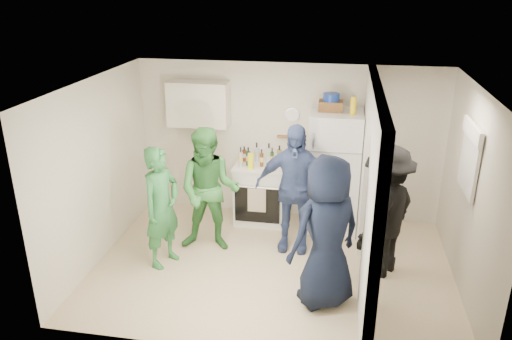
# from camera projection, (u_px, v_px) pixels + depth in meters

# --- Properties ---
(floor) EXTENTS (4.80, 4.80, 0.00)m
(floor) POSITION_uv_depth(u_px,v_px,m) (272.00, 267.00, 6.81)
(floor) COLOR beige
(floor) RESTS_ON ground
(wall_back) EXTENTS (4.80, 0.00, 4.80)m
(wall_back) POSITION_uv_depth(u_px,v_px,m) (288.00, 142.00, 7.92)
(wall_back) COLOR silver
(wall_back) RESTS_ON floor
(wall_front) EXTENTS (4.80, 0.00, 4.80)m
(wall_front) POSITION_uv_depth(u_px,v_px,m) (248.00, 250.00, 4.80)
(wall_front) COLOR silver
(wall_front) RESTS_ON floor
(wall_left) EXTENTS (0.00, 3.40, 3.40)m
(wall_left) POSITION_uv_depth(u_px,v_px,m) (98.00, 171.00, 6.75)
(wall_left) COLOR silver
(wall_left) RESTS_ON floor
(wall_right) EXTENTS (0.00, 3.40, 3.40)m
(wall_right) POSITION_uv_depth(u_px,v_px,m) (471.00, 196.00, 5.97)
(wall_right) COLOR silver
(wall_right) RESTS_ON floor
(ceiling) EXTENTS (4.80, 4.80, 0.00)m
(ceiling) POSITION_uv_depth(u_px,v_px,m) (275.00, 85.00, 5.90)
(ceiling) COLOR white
(ceiling) RESTS_ON wall_back
(partition_pier_back) EXTENTS (0.12, 1.20, 2.50)m
(partition_pier_back) POSITION_uv_depth(u_px,v_px,m) (366.00, 159.00, 7.17)
(partition_pier_back) COLOR silver
(partition_pier_back) RESTS_ON floor
(partition_pier_front) EXTENTS (0.12, 1.20, 2.50)m
(partition_pier_front) POSITION_uv_depth(u_px,v_px,m) (373.00, 231.00, 5.15)
(partition_pier_front) COLOR silver
(partition_pier_front) RESTS_ON floor
(partition_header) EXTENTS (0.12, 1.00, 0.40)m
(partition_header) POSITION_uv_depth(u_px,v_px,m) (377.00, 106.00, 5.78)
(partition_header) COLOR silver
(partition_header) RESTS_ON partition_pier_back
(stove) EXTENTS (0.81, 0.67, 0.96)m
(stove) POSITION_uv_depth(u_px,v_px,m) (261.00, 193.00, 7.96)
(stove) COLOR white
(stove) RESTS_ON floor
(upper_cabinet) EXTENTS (0.95, 0.34, 0.70)m
(upper_cabinet) POSITION_uv_depth(u_px,v_px,m) (199.00, 104.00, 7.76)
(upper_cabinet) COLOR silver
(upper_cabinet) RESTS_ON wall_back
(fridge) EXTENTS (0.77, 0.75, 1.86)m
(fridge) POSITION_uv_depth(u_px,v_px,m) (334.00, 172.00, 7.58)
(fridge) COLOR white
(fridge) RESTS_ON floor
(wicker_basket) EXTENTS (0.35, 0.25, 0.15)m
(wicker_basket) POSITION_uv_depth(u_px,v_px,m) (331.00, 106.00, 7.28)
(wicker_basket) COLOR brown
(wicker_basket) RESTS_ON fridge
(blue_bowl) EXTENTS (0.24, 0.24, 0.11)m
(blue_bowl) POSITION_uv_depth(u_px,v_px,m) (331.00, 97.00, 7.23)
(blue_bowl) COLOR navy
(blue_bowl) RESTS_ON wicker_basket
(yellow_cup_stack_top) EXTENTS (0.09, 0.09, 0.25)m
(yellow_cup_stack_top) POSITION_uv_depth(u_px,v_px,m) (353.00, 106.00, 7.07)
(yellow_cup_stack_top) COLOR yellow
(yellow_cup_stack_top) RESTS_ON fridge
(wall_clock) EXTENTS (0.22, 0.02, 0.22)m
(wall_clock) POSITION_uv_depth(u_px,v_px,m) (292.00, 115.00, 7.73)
(wall_clock) COLOR white
(wall_clock) RESTS_ON wall_back
(spice_shelf) EXTENTS (0.35, 0.08, 0.03)m
(spice_shelf) POSITION_uv_depth(u_px,v_px,m) (288.00, 137.00, 7.84)
(spice_shelf) COLOR olive
(spice_shelf) RESTS_ON wall_back
(nook_window) EXTENTS (0.03, 0.70, 0.80)m
(nook_window) POSITION_uv_depth(u_px,v_px,m) (471.00, 159.00, 6.01)
(nook_window) COLOR black
(nook_window) RESTS_ON wall_right
(nook_window_frame) EXTENTS (0.04, 0.76, 0.86)m
(nook_window_frame) POSITION_uv_depth(u_px,v_px,m) (470.00, 159.00, 6.01)
(nook_window_frame) COLOR white
(nook_window_frame) RESTS_ON wall_right
(nook_valance) EXTENTS (0.04, 0.82, 0.18)m
(nook_valance) POSITION_uv_depth(u_px,v_px,m) (472.00, 131.00, 5.89)
(nook_valance) COLOR white
(nook_valance) RESTS_ON wall_right
(yellow_cup_stack_stove) EXTENTS (0.09, 0.09, 0.25)m
(yellow_cup_stack_stove) POSITION_uv_depth(u_px,v_px,m) (251.00, 161.00, 7.55)
(yellow_cup_stack_stove) COLOR #F8FF15
(yellow_cup_stack_stove) RESTS_ON stove
(red_cup) EXTENTS (0.09, 0.09, 0.12)m
(red_cup) POSITION_uv_depth(u_px,v_px,m) (273.00, 166.00, 7.54)
(red_cup) COLOR #B7310C
(red_cup) RESTS_ON stove
(person_green_left) EXTENTS (0.60, 0.72, 1.68)m
(person_green_left) POSITION_uv_depth(u_px,v_px,m) (162.00, 207.00, 6.62)
(person_green_left) COLOR #317C3C
(person_green_left) RESTS_ON floor
(person_green_center) EXTENTS (0.91, 0.73, 1.81)m
(person_green_center) POSITION_uv_depth(u_px,v_px,m) (209.00, 191.00, 6.98)
(person_green_center) COLOR #3C853A
(person_green_center) RESTS_ON floor
(person_denim) EXTENTS (1.11, 0.50, 1.87)m
(person_denim) POSITION_uv_depth(u_px,v_px,m) (294.00, 188.00, 6.98)
(person_denim) COLOR #3D5185
(person_denim) RESTS_ON floor
(person_navy) EXTENTS (1.09, 1.03, 1.88)m
(person_navy) POSITION_uv_depth(u_px,v_px,m) (326.00, 233.00, 5.76)
(person_navy) COLOR black
(person_navy) RESTS_ON floor
(person_nook) EXTENTS (1.17, 1.31, 1.77)m
(person_nook) POSITION_uv_depth(u_px,v_px,m) (386.00, 212.00, 6.40)
(person_nook) COLOR black
(person_nook) RESTS_ON floor
(bottle_a) EXTENTS (0.07, 0.07, 0.24)m
(bottle_a) POSITION_uv_depth(u_px,v_px,m) (244.00, 154.00, 7.89)
(bottle_a) COLOR #612813
(bottle_a) RESTS_ON stove
(bottle_b) EXTENTS (0.07, 0.07, 0.30)m
(bottle_b) POSITION_uv_depth(u_px,v_px,m) (248.00, 156.00, 7.70)
(bottle_b) COLOR #16422C
(bottle_b) RESTS_ON stove
(bottle_c) EXTENTS (0.07, 0.07, 0.31)m
(bottle_c) POSITION_uv_depth(u_px,v_px,m) (257.00, 152.00, 7.88)
(bottle_c) COLOR silver
(bottle_c) RESTS_ON stove
(bottle_d) EXTENTS (0.06, 0.06, 0.28)m
(bottle_d) POSITION_uv_depth(u_px,v_px,m) (262.00, 158.00, 7.67)
(bottle_d) COLOR #5C2D10
(bottle_d) RESTS_ON stove
(bottle_e) EXTENTS (0.07, 0.07, 0.29)m
(bottle_e) POSITION_uv_depth(u_px,v_px,m) (269.00, 152.00, 7.89)
(bottle_e) COLOR silver
(bottle_e) RESTS_ON stove
(bottle_f) EXTENTS (0.06, 0.06, 0.27)m
(bottle_f) POSITION_uv_depth(u_px,v_px,m) (272.00, 156.00, 7.73)
(bottle_f) COLOR #1D4218
(bottle_f) RESTS_ON stove
(bottle_g) EXTENTS (0.08, 0.08, 0.28)m
(bottle_g) POSITION_uv_depth(u_px,v_px,m) (279.00, 154.00, 7.81)
(bottle_g) COLOR olive
(bottle_g) RESTS_ON stove
(bottle_h) EXTENTS (0.06, 0.06, 0.32)m
(bottle_h) POSITION_uv_depth(u_px,v_px,m) (241.00, 157.00, 7.65)
(bottle_h) COLOR #ADB2B9
(bottle_h) RESTS_ON stove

